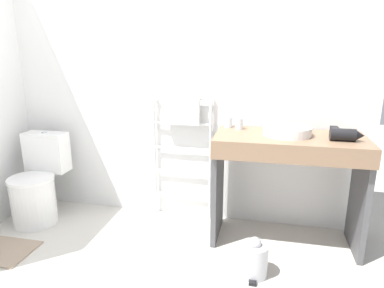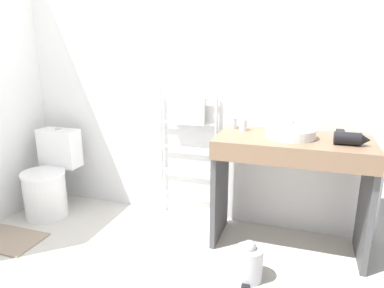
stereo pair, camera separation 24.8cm
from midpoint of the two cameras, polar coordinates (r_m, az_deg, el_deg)
wall_back at (r=3.00m, az=-4.65°, el=9.93°), size 3.23×0.12×2.39m
toilet at (r=3.38m, az=-26.31°, el=-6.28°), size 0.38×0.53×0.77m
towel_radiator at (r=2.95m, az=-4.19°, el=2.14°), size 0.53×0.06×1.13m
vanity_counter at (r=2.64m, az=13.06°, el=-4.38°), size 1.10×0.53×0.87m
sink_basin at (r=2.60m, az=12.99°, el=2.21°), size 0.35×0.35×0.07m
faucet at (r=2.77m, az=13.03°, el=3.80°), size 0.02×0.10×0.11m
cup_near_wall at (r=2.80m, az=3.57°, el=3.63°), size 0.06×0.06×0.08m
cup_near_edge at (r=2.74m, az=5.29°, el=3.37°), size 0.06×0.06×0.09m
hair_dryer at (r=2.56m, az=21.53°, el=1.49°), size 0.22×0.20×0.09m
trash_bin at (r=2.43m, az=7.31°, el=-18.56°), size 0.19×0.22×0.28m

